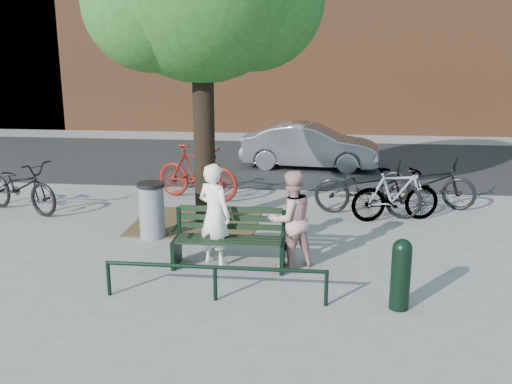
# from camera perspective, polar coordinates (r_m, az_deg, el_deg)

# --- Properties ---
(ground) EXTENTS (90.00, 90.00, 0.00)m
(ground) POSITION_cam_1_polar(r_m,az_deg,el_deg) (9.04, -2.71, -7.51)
(ground) COLOR gray
(ground) RESTS_ON ground
(dirt_pit) EXTENTS (2.40, 2.00, 0.02)m
(dirt_pit) POSITION_cam_1_polar(r_m,az_deg,el_deg) (11.25, -6.01, -3.04)
(dirt_pit) COLOR brown
(dirt_pit) RESTS_ON ground
(road) EXTENTS (40.00, 7.00, 0.01)m
(road) POSITION_cam_1_polar(r_m,az_deg,el_deg) (17.17, 1.70, 3.14)
(road) COLOR black
(road) RESTS_ON ground
(park_bench) EXTENTS (1.74, 0.54, 0.97)m
(park_bench) POSITION_cam_1_polar(r_m,az_deg,el_deg) (8.95, -2.67, -4.48)
(park_bench) COLOR black
(park_bench) RESTS_ON ground
(guard_railing) EXTENTS (3.06, 0.06, 0.51)m
(guard_railing) POSITION_cam_1_polar(r_m,az_deg,el_deg) (7.80, -4.12, -8.04)
(guard_railing) COLOR black
(guard_railing) RESTS_ON ground
(person_left) EXTENTS (0.71, 0.64, 1.63)m
(person_left) POSITION_cam_1_polar(r_m,az_deg,el_deg) (8.95, -4.18, -2.24)
(person_left) COLOR white
(person_left) RESTS_ON ground
(person_right) EXTENTS (0.94, 0.88, 1.54)m
(person_right) POSITION_cam_1_polar(r_m,az_deg,el_deg) (8.83, 3.49, -2.75)
(person_right) COLOR tan
(person_right) RESTS_ON ground
(bollard) EXTENTS (0.26, 0.26, 0.97)m
(bollard) POSITION_cam_1_polar(r_m,az_deg,el_deg) (7.74, 14.29, -7.74)
(bollard) COLOR black
(bollard) RESTS_ON ground
(litter_bin) EXTENTS (0.50, 0.50, 1.01)m
(litter_bin) POSITION_cam_1_polar(r_m,az_deg,el_deg) (10.40, -10.39, -1.79)
(litter_bin) COLOR gray
(litter_bin) RESTS_ON ground
(bicycle_a) EXTENTS (2.21, 1.48, 1.10)m
(bicycle_a) POSITION_cam_1_polar(r_m,az_deg,el_deg) (12.78, -22.52, 0.54)
(bicycle_a) COLOR black
(bicycle_a) RESTS_ON ground
(bicycle_b) EXTENTS (2.12, 1.19, 1.23)m
(bicycle_b) POSITION_cam_1_polar(r_m,az_deg,el_deg) (12.88, -5.94, 1.98)
(bicycle_b) COLOR #5E130D
(bicycle_b) RESTS_ON ground
(bicycle_c) EXTENTS (2.28, 1.16, 1.14)m
(bicycle_c) POSITION_cam_1_polar(r_m,az_deg,el_deg) (11.75, 11.10, 0.36)
(bicycle_c) COLOR black
(bicycle_c) RESTS_ON ground
(bicycle_d) EXTENTS (1.86, 0.95, 1.08)m
(bicycle_d) POSITION_cam_1_polar(r_m,az_deg,el_deg) (11.53, 13.79, -0.23)
(bicycle_d) COLOR gray
(bicycle_d) RESTS_ON ground
(bicycle_e) EXTENTS (2.18, 1.40, 1.08)m
(bicycle_e) POSITION_cam_1_polar(r_m,az_deg,el_deg) (12.78, 16.69, 1.01)
(bicycle_e) COLOR black
(bicycle_e) RESTS_ON ground
(parked_car) EXTENTS (3.93, 1.71, 1.26)m
(parked_car) POSITION_cam_1_polar(r_m,az_deg,el_deg) (16.12, 5.41, 4.58)
(parked_car) COLOR gray
(parked_car) RESTS_ON ground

